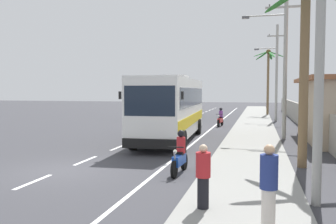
{
  "coord_description": "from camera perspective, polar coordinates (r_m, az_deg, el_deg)",
  "views": [
    {
      "loc": [
        7.13,
        -11.84,
        3.0
      ],
      "look_at": [
        1.85,
        9.04,
        1.7
      ],
      "focal_mm": 38.26,
      "sensor_mm": 36.0,
      "label": 1
    }
  ],
  "objects": [
    {
      "name": "pedestrian_near_kerb",
      "position": [
        7.63,
        15.75,
        -11.29
      ],
      "size": [
        0.36,
        0.36,
        1.78
      ],
      "rotation": [
        0.0,
        0.0,
        2.86
      ],
      "color": "beige",
      "rests_on": "sidewalk_kerb"
    },
    {
      "name": "utility_pole_far",
      "position": [
        36.28,
        16.81,
        6.38
      ],
      "size": [
        3.06,
        0.24,
        9.3
      ],
      "color": "#9E9E99",
      "rests_on": "ground"
    },
    {
      "name": "palm_second",
      "position": [
        44.05,
        15.66,
        6.72
      ],
      "size": [
        3.66,
        3.58,
        7.83
      ],
      "color": "brown",
      "rests_on": "ground"
    },
    {
      "name": "ground_plane",
      "position": [
        14.14,
        -16.67,
        -8.94
      ],
      "size": [
        160.0,
        160.0,
        0.0
      ],
      "primitive_type": "plane",
      "color": "#3A3A3F"
    },
    {
      "name": "motorcycle_beside_bus",
      "position": [
        30.27,
        8.36,
        -1.05
      ],
      "size": [
        0.56,
        1.96,
        1.56
      ],
      "color": "black",
      "rests_on": "ground"
    },
    {
      "name": "sidewalk_kerb",
      "position": [
        22.03,
        13.25,
        -4.28
      ],
      "size": [
        3.2,
        90.0,
        0.14
      ],
      "primitive_type": "cube",
      "color": "gray",
      "rests_on": "ground"
    },
    {
      "name": "pedestrian_midwalk",
      "position": [
        8.82,
        5.62,
        -9.99
      ],
      "size": [
        0.36,
        0.36,
        1.56
      ],
      "rotation": [
        0.0,
        0.0,
        3.02
      ],
      "color": "black",
      "rests_on": "sidewalk_kerb"
    },
    {
      "name": "boundary_wall",
      "position": [
        26.15,
        21.79,
        -1.34
      ],
      "size": [
        0.24,
        60.0,
        1.86
      ],
      "primitive_type": "cube",
      "color": "#9E998E",
      "rests_on": "ground"
    },
    {
      "name": "palm_nearest",
      "position": [
        14.88,
        20.86,
        10.32
      ],
      "size": [
        3.89,
        4.06,
        7.2
      ],
      "color": "brown",
      "rests_on": "ground"
    },
    {
      "name": "coach_bus_far_lane",
      "position": [
        39.42,
        1.2,
        2.0
      ],
      "size": [
        3.51,
        12.07,
        3.86
      ],
      "color": "white",
      "rests_on": "ground"
    },
    {
      "name": "coach_bus_foreground",
      "position": [
        21.53,
        0.59,
        0.94
      ],
      "size": [
        3.42,
        11.2,
        3.96
      ],
      "color": "white",
      "rests_on": "ground"
    },
    {
      "name": "lane_markings",
      "position": [
        27.37,
        3.66,
        -2.84
      ],
      "size": [
        3.72,
        71.57,
        0.01
      ],
      "color": "white",
      "rests_on": "ground"
    },
    {
      "name": "motorcycle_trailing",
      "position": [
        13.01,
        1.92,
        -7.0
      ],
      "size": [
        0.56,
        1.96,
        1.56
      ],
      "color": "black",
      "rests_on": "ground"
    },
    {
      "name": "utility_pole_nearest",
      "position": [
        10.07,
        23.11,
        11.98
      ],
      "size": [
        2.07,
        0.24,
        8.68
      ],
      "color": "#9E9E99",
      "rests_on": "ground"
    },
    {
      "name": "utility_pole_mid",
      "position": [
        23.18,
        17.98,
        9.05
      ],
      "size": [
        3.85,
        0.24,
        10.04
      ],
      "color": "#9E9E99",
      "rests_on": "ground"
    }
  ]
}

